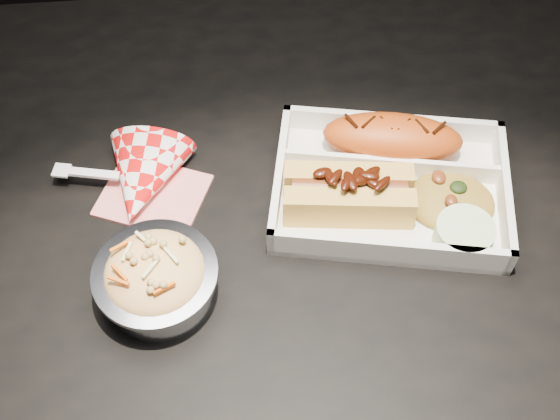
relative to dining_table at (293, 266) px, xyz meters
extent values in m
cube|color=black|center=(0.00, 0.00, 0.08)|extent=(1.20, 0.80, 0.03)
cube|color=silver|center=(0.11, 0.03, 0.09)|extent=(0.28, 0.23, 0.01)
cube|color=silver|center=(0.12, 0.11, 0.11)|extent=(0.25, 0.06, 0.04)
cube|color=silver|center=(0.09, -0.06, 0.11)|extent=(0.25, 0.06, 0.04)
cube|color=silver|center=(-0.01, 0.05, 0.11)|extent=(0.04, 0.18, 0.04)
cube|color=silver|center=(0.23, 0.00, 0.11)|extent=(0.04, 0.18, 0.04)
cube|color=silver|center=(0.11, 0.05, 0.11)|extent=(0.23, 0.05, 0.03)
ellipsoid|color=#B54612|center=(0.12, 0.08, 0.12)|extent=(0.17, 0.09, 0.05)
cube|color=gold|center=(0.06, -0.01, 0.12)|extent=(0.14, 0.04, 0.04)
cube|color=gold|center=(0.06, 0.03, 0.12)|extent=(0.14, 0.04, 0.04)
cylinder|color=brown|center=(0.06, 0.01, 0.13)|extent=(0.12, 0.04, 0.03)
ellipsoid|color=#A98431|center=(0.17, 0.00, 0.11)|extent=(0.11, 0.10, 0.03)
cylinder|color=beige|center=(0.17, -0.05, 0.11)|extent=(0.06, 0.06, 0.03)
cylinder|color=silver|center=(-0.14, -0.07, 0.11)|extent=(0.11, 0.11, 0.04)
cylinder|color=silver|center=(-0.14, -0.07, 0.13)|extent=(0.12, 0.12, 0.01)
ellipsoid|color=beige|center=(-0.14, -0.07, 0.13)|extent=(0.10, 0.10, 0.04)
cube|color=red|center=(-0.15, 0.05, 0.09)|extent=(0.14, 0.13, 0.00)
cone|color=red|center=(-0.16, 0.06, 0.11)|extent=(0.12, 0.13, 0.10)
cube|color=white|center=(-0.22, 0.07, 0.11)|extent=(0.06, 0.02, 0.00)
cube|color=white|center=(-0.25, 0.08, 0.11)|extent=(0.02, 0.02, 0.00)
camera|label=1|loc=(-0.05, -0.42, 0.71)|focal=45.00mm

